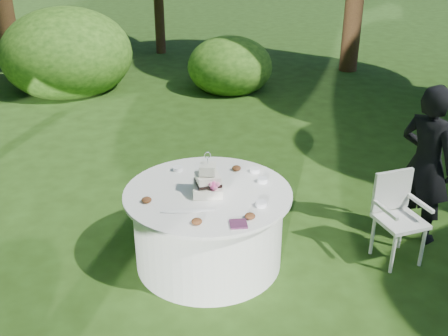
{
  "coord_description": "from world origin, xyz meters",
  "views": [
    {
      "loc": [
        -0.28,
        -4.26,
        3.03
      ],
      "look_at": [
        0.15,
        0.0,
        1.0
      ],
      "focal_mm": 42.0,
      "sensor_mm": 36.0,
      "label": 1
    }
  ],
  "objects": [
    {
      "name": "table",
      "position": [
        0.0,
        0.0,
        0.39
      ],
      "size": [
        1.56,
        1.56,
        0.77
      ],
      "color": "silver",
      "rests_on": "ground"
    },
    {
      "name": "votives",
      "position": [
        0.3,
        0.16,
        0.79
      ],
      "size": [
        0.9,
        0.89,
        0.04
      ],
      "color": "white",
      "rests_on": "table"
    },
    {
      "name": "guest",
      "position": [
        2.2,
        0.25,
        0.82
      ],
      "size": [
        0.66,
        0.72,
        1.65
      ],
      "primitive_type": "imported",
      "rotation": [
        0.0,
        0.0,
        2.14
      ],
      "color": "black",
      "rests_on": "ground"
    },
    {
      "name": "chair",
      "position": [
        1.81,
        -0.09,
        0.52
      ],
      "size": [
        0.5,
        0.49,
        0.88
      ],
      "color": "silver",
      "rests_on": "ground"
    },
    {
      "name": "petal_cups",
      "position": [
        -0.01,
        -0.21,
        0.79
      ],
      "size": [
        0.96,
        1.07,
        0.05
      ],
      "color": "#562D16",
      "rests_on": "table"
    },
    {
      "name": "cake",
      "position": [
        -0.0,
        -0.05,
        0.88
      ],
      "size": [
        0.28,
        0.29,
        0.41
      ],
      "color": "white",
      "rests_on": "table"
    },
    {
      "name": "ground",
      "position": [
        0.0,
        0.0,
        0.0
      ],
      "size": [
        80.0,
        80.0,
        0.0
      ],
      "primitive_type": "plane",
      "color": "#1E360E",
      "rests_on": "ground"
    },
    {
      "name": "feather_plume",
      "position": [
        -0.19,
        -0.35,
        0.78
      ],
      "size": [
        0.48,
        0.07,
        0.01
      ],
      "primitive_type": "ellipsoid",
      "color": "white",
      "rests_on": "table"
    },
    {
      "name": "napkins",
      "position": [
        0.21,
        -0.61,
        0.78
      ],
      "size": [
        0.14,
        0.14,
        0.02
      ],
      "primitive_type": "cube",
      "color": "#491F3C",
      "rests_on": "table"
    }
  ]
}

